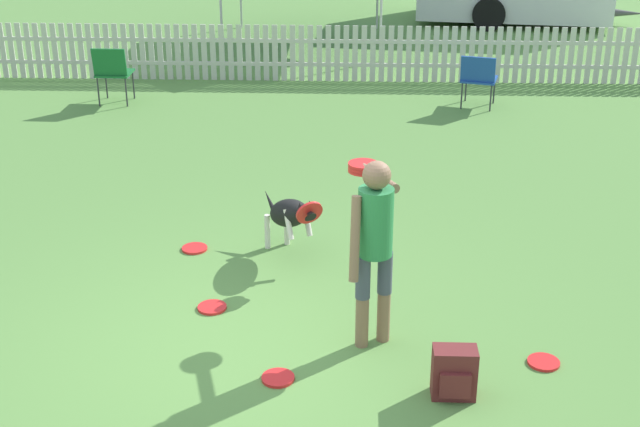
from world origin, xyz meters
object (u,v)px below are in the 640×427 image
(backpack_on_grass, at_px, (454,373))
(folding_chair_blue_left, at_px, (112,70))
(handler_person, at_px, (374,230))
(frisbee_near_dog, at_px, (544,362))
(leaping_dog, at_px, (290,214))
(frisbee_midfield, at_px, (212,307))
(frisbee_far_scatter, at_px, (278,378))
(folding_chair_center, at_px, (479,76))
(frisbee_near_handler, at_px, (195,248))

(backpack_on_grass, bearing_deg, folding_chair_blue_left, 120.75)
(handler_person, height_order, frisbee_near_dog, handler_person)
(leaping_dog, xyz_separation_m, frisbee_midfield, (-0.63, -1.00, -0.48))
(frisbee_midfield, relative_size, frisbee_far_scatter, 1.00)
(frisbee_near_dog, relative_size, frisbee_far_scatter, 1.00)
(folding_chair_center, bearing_deg, backpack_on_grass, 96.40)
(leaping_dog, xyz_separation_m, frisbee_near_dog, (2.14, -1.77, -0.48))
(frisbee_near_dog, relative_size, folding_chair_blue_left, 0.29)
(handler_person, distance_m, folding_chair_blue_left, 7.69)
(folding_chair_center, bearing_deg, frisbee_near_dog, 102.07)
(folding_chair_center, bearing_deg, frisbee_far_scatter, 86.36)
(frisbee_near_dog, height_order, folding_chair_center, folding_chair_center)
(frisbee_midfield, bearing_deg, frisbee_far_scatter, -57.86)
(leaping_dog, height_order, folding_chair_center, folding_chair_center)
(frisbee_near_dog, bearing_deg, backpack_on_grass, -148.77)
(frisbee_near_handler, xyz_separation_m, frisbee_near_dog, (3.12, -1.95, 0.00))
(handler_person, height_order, folding_chair_center, handler_person)
(backpack_on_grass, relative_size, folding_chair_center, 0.49)
(frisbee_near_handler, xyz_separation_m, frisbee_midfield, (0.36, -1.18, 0.00))
(frisbee_near_dog, height_order, backpack_on_grass, backpack_on_grass)
(folding_chair_center, bearing_deg, frisbee_midfield, 78.27)
(leaping_dog, bearing_deg, handler_person, 90.45)
(handler_person, distance_m, backpack_on_grass, 1.27)
(handler_person, xyz_separation_m, leaping_dog, (-0.77, 1.46, -0.51))
(folding_chair_center, bearing_deg, folding_chair_blue_left, 14.89)
(leaping_dog, xyz_separation_m, backpack_on_grass, (1.37, -2.23, -0.29))
(frisbee_near_handler, xyz_separation_m, frisbee_far_scatter, (1.03, -2.26, 0.00))
(frisbee_midfield, bearing_deg, folding_chair_center, 63.59)
(leaping_dog, bearing_deg, frisbee_far_scatter, 63.80)
(handler_person, bearing_deg, frisbee_midfield, 134.50)
(handler_person, xyz_separation_m, frisbee_near_dog, (1.37, -0.31, -0.99))
(handler_person, relative_size, folding_chair_blue_left, 1.79)
(frisbee_far_scatter, distance_m, folding_chair_center, 7.70)
(frisbee_near_dog, bearing_deg, leaping_dog, 140.40)
(handler_person, bearing_deg, frisbee_far_scatter, -167.13)
(backpack_on_grass, relative_size, folding_chair_blue_left, 0.45)
(backpack_on_grass, height_order, folding_chair_center, folding_chair_center)
(frisbee_far_scatter, bearing_deg, leaping_dog, 91.21)
(leaping_dog, height_order, frisbee_near_dog, leaping_dog)
(frisbee_near_dog, xyz_separation_m, folding_chair_center, (0.32, 6.99, 0.47))
(handler_person, relative_size, folding_chair_center, 1.96)
(frisbee_near_handler, bearing_deg, backpack_on_grass, -45.72)
(handler_person, bearing_deg, frisbee_near_handler, 109.53)
(frisbee_midfield, bearing_deg, handler_person, -18.08)
(frisbee_near_dog, bearing_deg, frisbee_midfield, 164.43)
(leaping_dog, relative_size, frisbee_near_dog, 4.35)
(frisbee_far_scatter, distance_m, backpack_on_grass, 1.35)
(backpack_on_grass, bearing_deg, handler_person, 127.78)
(leaping_dog, relative_size, frisbee_midfield, 4.35)
(folding_chair_blue_left, bearing_deg, frisbee_near_dog, 127.92)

